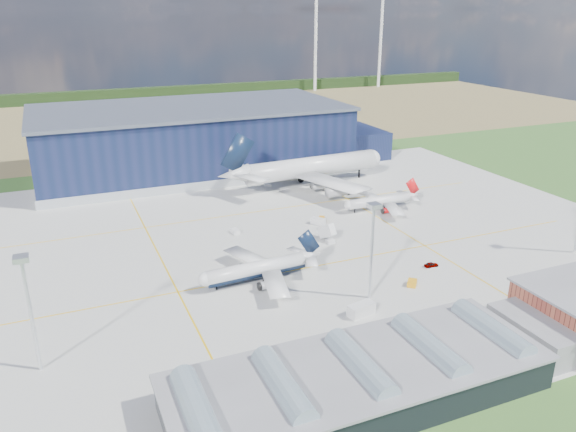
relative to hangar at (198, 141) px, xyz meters
The scene contains 21 objects.
ground 95.56m from the hangar, 91.70° to the right, with size 600.00×600.00×0.00m, color #2B5620.
apron 85.64m from the hangar, 91.90° to the right, with size 220.00×160.00×0.08m.
farmland 125.76m from the hangar, 91.29° to the left, with size 600.00×220.00×0.01m, color olive.
treeline 205.36m from the hangar, 90.78° to the left, with size 600.00×8.00×8.00m, color black.
hangar is the anchor object (origin of this frame).
glass_concourse 155.28m from the hangar, 93.42° to the right, with size 78.00×23.00×8.60m.
light_mast_west 139.77m from the hangar, 116.71° to the right, with size 2.60×2.60×23.00m.
light_mast_center 125.07m from the hangar, 86.70° to the right, with size 2.60×2.60×23.00m.
airliner_navy 107.88m from the hangar, 97.38° to the right, with size 32.92×32.21×10.74m, color silver, non-canonical shape.
airliner_red 84.78m from the hangar, 60.64° to the right, with size 28.66×28.04×9.35m, color silver, non-canonical shape.
airliner_widebody 51.65m from the hangar, 50.42° to the right, with size 67.58×66.11×22.04m, color silver, non-canonical shape.
gse_tug_a 105.09m from the hangar, 100.97° to the right, with size 2.47×4.04×1.68m, color orange.
gse_tug_b 125.68m from the hangar, 80.90° to the right, with size 2.06×3.08×1.34m, color orange.
gse_van_a 131.29m from the hangar, 89.32° to the right, with size 2.68×6.14×2.68m, color silver.
gse_cart_a 76.27m from the hangar, 96.78° to the right, with size 1.98×2.98×1.29m, color silver.
gse_van_b 80.49m from the hangar, 77.71° to the right, with size 2.02×4.41×2.02m, color silver.
gse_tug_c 78.83m from the hangar, 75.59° to the right, with size 1.75×2.80×1.22m, color orange.
gse_cart_b 40.49m from the hangar, 64.78° to the right, with size 1.79×2.69×1.17m, color silver.
airstair 91.62m from the hangar, 81.30° to the right, with size 2.11×5.27×3.37m, color silver.
car_a 121.27m from the hangar, 75.39° to the right, with size 1.52×3.78×1.29m, color #99999E.
car_b 152.28m from the hangar, 70.09° to the right, with size 1.31×3.76×1.24m, color #99999E.
Camera 1 is at (-52.25, -128.22, 62.57)m, focal length 35.00 mm.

